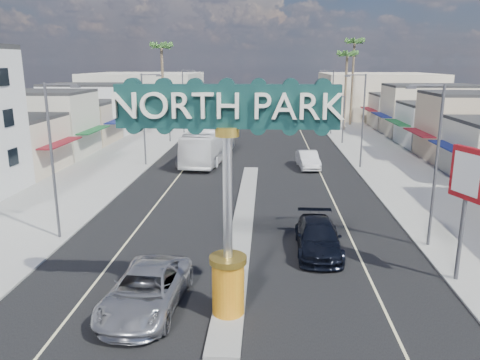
# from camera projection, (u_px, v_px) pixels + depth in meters

# --- Properties ---
(ground) EXTENTS (160.00, 160.00, 0.00)m
(ground) POSITION_uv_depth(u_px,v_px,m) (252.00, 167.00, 46.23)
(ground) COLOR gray
(ground) RESTS_ON ground
(road) EXTENTS (20.00, 120.00, 0.01)m
(road) POSITION_uv_depth(u_px,v_px,m) (252.00, 167.00, 46.23)
(road) COLOR black
(road) RESTS_ON ground
(median_island) EXTENTS (1.30, 30.00, 0.16)m
(median_island) POSITION_uv_depth(u_px,v_px,m) (243.00, 219.00, 30.73)
(median_island) COLOR gray
(median_island) RESTS_ON ground
(sidewalk_left) EXTENTS (8.00, 120.00, 0.12)m
(sidewalk_left) POSITION_uv_depth(u_px,v_px,m) (113.00, 164.00, 47.00)
(sidewalk_left) COLOR gray
(sidewalk_left) RESTS_ON ground
(sidewalk_right) EXTENTS (8.00, 120.00, 0.12)m
(sidewalk_right) POSITION_uv_depth(u_px,v_px,m) (395.00, 168.00, 45.43)
(sidewalk_right) COLOR gray
(sidewalk_right) RESTS_ON ground
(storefront_row_left) EXTENTS (12.00, 42.00, 6.00)m
(storefront_row_left) POSITION_uv_depth(u_px,v_px,m) (67.00, 119.00, 59.42)
(storefront_row_left) COLOR beige
(storefront_row_left) RESTS_ON ground
(storefront_row_right) EXTENTS (12.00, 42.00, 6.00)m
(storefront_row_right) POSITION_uv_depth(u_px,v_px,m) (453.00, 122.00, 56.73)
(storefront_row_right) COLOR #B7B29E
(storefront_row_right) RESTS_ON ground
(backdrop_far_left) EXTENTS (20.00, 20.00, 8.00)m
(backdrop_far_left) POSITION_uv_depth(u_px,v_px,m) (146.00, 94.00, 90.03)
(backdrop_far_left) COLOR #B7B29E
(backdrop_far_left) RESTS_ON ground
(backdrop_far_right) EXTENTS (20.00, 20.00, 8.00)m
(backdrop_far_right) POSITION_uv_depth(u_px,v_px,m) (377.00, 95.00, 87.56)
(backdrop_far_right) COLOR beige
(backdrop_far_right) RESTS_ON ground
(gateway_sign) EXTENTS (8.20, 1.50, 9.15)m
(gateway_sign) POSITION_uv_depth(u_px,v_px,m) (227.00, 175.00, 17.66)
(gateway_sign) COLOR orange
(gateway_sign) RESTS_ON median_island
(traffic_signal_left) EXTENTS (5.09, 0.45, 6.00)m
(traffic_signal_left) POSITION_uv_depth(u_px,v_px,m) (183.00, 109.00, 59.24)
(traffic_signal_left) COLOR #47474C
(traffic_signal_left) RESTS_ON ground
(traffic_signal_right) EXTENTS (5.09, 0.45, 6.00)m
(traffic_signal_right) POSITION_uv_depth(u_px,v_px,m) (329.00, 110.00, 58.21)
(traffic_signal_right) COLOR #47474C
(traffic_signal_right) RESTS_ON ground
(streetlight_l_near) EXTENTS (2.03, 0.22, 9.00)m
(streetlight_l_near) POSITION_uv_depth(u_px,v_px,m) (54.00, 154.00, 26.22)
(streetlight_l_near) COLOR #47474C
(streetlight_l_near) RESTS_ON ground
(streetlight_l_mid) EXTENTS (2.03, 0.22, 9.00)m
(streetlight_l_mid) POSITION_uv_depth(u_px,v_px,m) (145.00, 115.00, 45.57)
(streetlight_l_mid) COLOR #47474C
(streetlight_l_mid) RESTS_ON ground
(streetlight_l_far) EXTENTS (2.03, 0.22, 9.00)m
(streetlight_l_far) POSITION_uv_depth(u_px,v_px,m) (184.00, 98.00, 66.86)
(streetlight_l_far) COLOR #47474C
(streetlight_l_far) RESTS_ON ground
(streetlight_r_near) EXTENTS (2.03, 0.22, 9.00)m
(streetlight_r_near) POSITION_uv_depth(u_px,v_px,m) (434.00, 158.00, 25.05)
(streetlight_r_near) COLOR #47474C
(streetlight_r_near) RESTS_ON ground
(streetlight_r_mid) EXTENTS (2.03, 0.22, 9.00)m
(streetlight_r_mid) POSITION_uv_depth(u_px,v_px,m) (361.00, 116.00, 44.40)
(streetlight_r_mid) COLOR #47474C
(streetlight_r_mid) RESTS_ON ground
(streetlight_r_far) EXTENTS (2.03, 0.22, 9.00)m
(streetlight_r_far) POSITION_uv_depth(u_px,v_px,m) (331.00, 99.00, 65.69)
(streetlight_r_far) COLOR #47474C
(streetlight_r_far) RESTS_ON ground
(palm_left_far) EXTENTS (2.60, 2.60, 13.10)m
(palm_left_far) POSITION_uv_depth(u_px,v_px,m) (162.00, 51.00, 63.49)
(palm_left_far) COLOR brown
(palm_left_far) RESTS_ON ground
(palm_right_mid) EXTENTS (2.60, 2.60, 12.10)m
(palm_right_mid) POSITION_uv_depth(u_px,v_px,m) (347.00, 58.00, 68.06)
(palm_right_mid) COLOR brown
(palm_right_mid) RESTS_ON ground
(palm_right_far) EXTENTS (2.60, 2.60, 14.10)m
(palm_right_far) POSITION_uv_depth(u_px,v_px,m) (354.00, 47.00, 73.32)
(palm_right_far) COLOR brown
(palm_right_far) RESTS_ON ground
(suv_left) EXTENTS (3.24, 6.37, 1.72)m
(suv_left) POSITION_uv_depth(u_px,v_px,m) (146.00, 290.00, 19.47)
(suv_left) COLOR #A7A8AC
(suv_left) RESTS_ON ground
(suv_right) EXTENTS (2.43, 5.81, 1.68)m
(suv_right) POSITION_uv_depth(u_px,v_px,m) (318.00, 237.00, 25.39)
(suv_right) COLOR black
(suv_right) RESTS_ON ground
(car_parked_left) EXTENTS (2.21, 4.36, 1.42)m
(car_parked_left) POSITION_uv_depth(u_px,v_px,m) (184.00, 158.00, 46.85)
(car_parked_left) COLOR #5E5E62
(car_parked_left) RESTS_ON ground
(car_parked_right) EXTENTS (2.17, 5.19, 1.67)m
(car_parked_right) POSITION_uv_depth(u_px,v_px,m) (308.00, 160.00, 45.48)
(car_parked_right) COLOR silver
(car_parked_right) RESTS_ON ground
(city_bus) EXTENTS (4.36, 13.42, 3.67)m
(city_bus) POSITION_uv_depth(u_px,v_px,m) (209.00, 143.00, 48.78)
(city_bus) COLOR white
(city_bus) RESTS_ON ground
(bank_pylon_sign) EXTENTS (0.92, 1.93, 6.30)m
(bank_pylon_sign) POSITION_uv_depth(u_px,v_px,m) (467.00, 181.00, 20.96)
(bank_pylon_sign) COLOR #47474C
(bank_pylon_sign) RESTS_ON sidewalk_right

